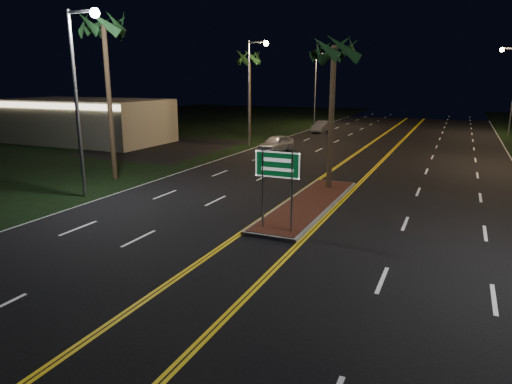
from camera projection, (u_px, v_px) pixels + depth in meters
The scene contains 14 objects.
ground at pixel (246, 257), 15.45m from camera, with size 120.00×120.00×0.00m, color black.
grass_left at pixel (94, 134), 49.43m from camera, with size 40.00×110.00×0.01m, color black.
median_island at pixel (309, 204), 21.63m from camera, with size 2.25×10.25×0.17m.
highway_sign at pixel (277, 172), 17.34m from camera, with size 1.80×0.08×3.20m.
commercial_building at pixel (87, 121), 42.93m from camera, with size 15.00×8.12×4.00m.
streetlight_left_near at pixel (81, 83), 21.81m from camera, with size 1.91×0.44×9.00m.
streetlight_left_mid at pixel (253, 81), 39.54m from camera, with size 1.91×0.44×9.00m.
streetlight_left_far at pixel (318, 80), 57.27m from camera, with size 1.91×0.44×9.00m.
streetlight_right_far at pixel (511, 81), 47.13m from camera, with size 1.91×0.44×9.00m.
palm_median at pixel (334, 50), 22.99m from camera, with size 2.40×2.40×8.30m.
palm_left_near at pixel (104, 27), 25.36m from camera, with size 2.40×2.40×9.80m.
palm_left_far at pixel (249, 58), 43.44m from camera, with size 2.40×2.40×8.80m.
car_near at pixel (276, 142), 37.40m from camera, with size 2.03×4.74×1.58m, color silver.
car_far at pixel (322, 126), 51.18m from camera, with size 1.86×4.34×1.45m, color #9F9FA8.
Camera 1 is at (6.17, -13.08, 5.88)m, focal length 32.00 mm.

